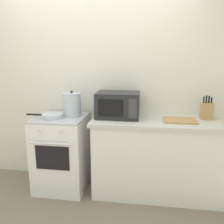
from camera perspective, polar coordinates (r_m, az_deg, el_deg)
ground_plane at (r=2.73m, az=-8.38°, el=-23.76°), size 10.00×10.00×0.00m
back_wall at (r=3.10m, az=1.34°, el=6.05°), size 4.40×0.10×2.50m
lower_cabinet_right at (r=2.96m, az=12.21°, el=-10.91°), size 1.64×0.56×0.88m
countertop_right at (r=2.81m, az=12.67°, el=-2.31°), size 1.70×0.60×0.04m
stove at (r=3.10m, az=-11.79°, el=-9.37°), size 0.60×0.64×0.92m
stock_pot at (r=2.95m, az=-9.44°, el=1.78°), size 0.31×0.22×0.31m
frying_pan at (r=2.91m, az=-14.11°, el=-0.92°), size 0.44×0.24×0.05m
microwave at (r=2.84m, az=1.42°, el=1.69°), size 0.50×0.37×0.30m
cutting_board at (r=2.80m, az=15.74°, el=-1.91°), size 0.36×0.26×0.02m
knife_block at (r=2.97m, az=21.51°, el=0.29°), size 0.13×0.10×0.28m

